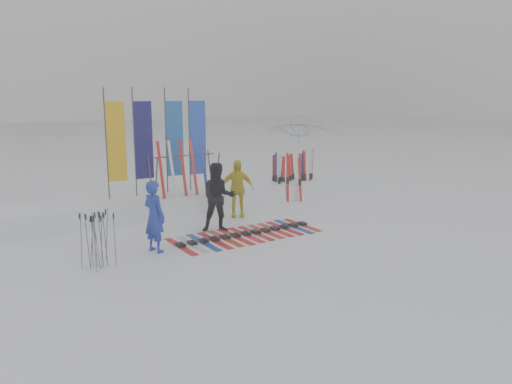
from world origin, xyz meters
TOP-DOWN VIEW (x-y plane):
  - ground at (0.00, 0.00)m, footprint 120.00×120.00m
  - snow_bank at (0.00, 4.60)m, footprint 14.00×1.60m
  - person_blue at (-2.90, 1.11)m, footprint 0.58×0.71m
  - person_black at (-0.82, 1.85)m, footprint 1.09×0.99m
  - person_yellow at (0.41, 2.97)m, footprint 1.08×0.83m
  - tent_canopy at (4.20, 4.86)m, footprint 3.38×3.43m
  - ski_row at (-0.43, 1.12)m, footprint 3.86×1.70m
  - pole_cluster at (-4.32, 0.70)m, footprint 0.67×0.79m
  - feather_flags at (-1.30, 4.73)m, footprint 3.16×0.12m
  - ski_rack at (-0.71, 4.20)m, footprint 2.04×0.80m
  - upright_skis at (3.46, 4.26)m, footprint 1.56×1.10m

SIDE VIEW (x-z plane):
  - ground at x=0.00m, z-range 0.00..0.00m
  - ski_row at x=-0.43m, z-range 0.00..0.07m
  - snow_bank at x=0.00m, z-range 0.00..0.60m
  - pole_cluster at x=-4.32m, z-range -0.02..1.22m
  - upright_skis at x=3.46m, z-range -0.05..1.64m
  - person_blue at x=-2.90m, z-range 0.00..1.68m
  - person_yellow at x=0.41m, z-range 0.00..1.71m
  - person_black at x=-0.82m, z-range 0.00..1.84m
  - tent_canopy at x=4.20m, z-range 0.00..2.69m
  - ski_rack at x=-0.71m, z-range 0.77..2.00m
  - feather_flags at x=-1.30m, z-range 0.64..3.84m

